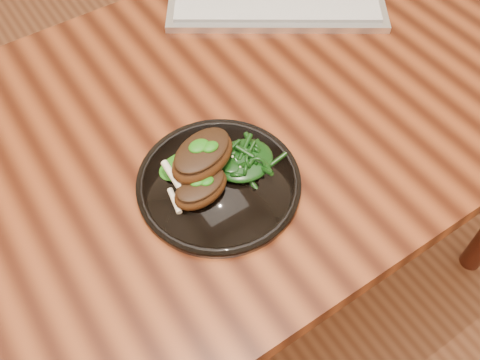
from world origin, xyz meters
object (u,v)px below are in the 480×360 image
plate (219,183)px  lamb_chop_front (200,188)px  desk (184,161)px  greens_heap (244,158)px  keyboard (277,8)px

plate → lamb_chop_front: (-0.04, -0.01, 0.03)m
desk → greens_heap: 0.18m
desk → lamb_chop_front: (-0.04, -0.14, 0.12)m
desk → lamb_chop_front: lamb_chop_front is taller
desk → lamb_chop_front: 0.19m
lamb_chop_front → plate: bearing=13.7°
lamb_chop_front → greens_heap: (0.09, 0.01, -0.00)m
desk → greens_heap: size_ratio=16.00×
keyboard → plate: bearing=-137.8°
lamb_chop_front → greens_heap: 0.09m
desk → keyboard: 0.39m
plate → greens_heap: greens_heap is taller
lamb_chop_front → greens_heap: size_ratio=1.04×
greens_heap → plate: bearing=-174.8°
desk → plate: (-0.01, -0.14, 0.09)m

